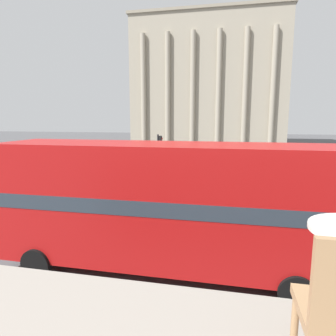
% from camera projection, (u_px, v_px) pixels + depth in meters
% --- Properties ---
extents(double_decker_bus, '(10.50, 2.63, 4.24)m').
position_uv_depth(double_decker_bus, '(164.00, 203.00, 9.48)').
color(double_decker_bus, black).
rests_on(double_decker_bus, ground_plane).
extents(plaza_building_left, '(28.83, 12.66, 23.96)m').
position_uv_depth(plaza_building_left, '(208.00, 82.00, 57.88)').
color(plaza_building_left, '#A39984').
rests_on(plaza_building_left, ground_plane).
extents(traffic_light_near, '(0.42, 0.24, 3.35)m').
position_uv_depth(traffic_light_near, '(197.00, 184.00, 12.99)').
color(traffic_light_near, black).
rests_on(traffic_light_near, ground_plane).
extents(traffic_light_mid, '(0.42, 0.24, 3.86)m').
position_uv_depth(traffic_light_mid, '(159.00, 153.00, 21.90)').
color(traffic_light_mid, black).
rests_on(traffic_light_mid, ground_plane).
extents(car_maroon, '(4.20, 1.93, 1.35)m').
position_uv_depth(car_maroon, '(299.00, 162.00, 30.24)').
color(car_maroon, black).
rests_on(car_maroon, ground_plane).
extents(pedestrian_olive, '(0.32, 0.32, 1.62)m').
position_uv_depth(pedestrian_olive, '(80.00, 188.00, 17.76)').
color(pedestrian_olive, '#282B33').
rests_on(pedestrian_olive, ground_plane).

